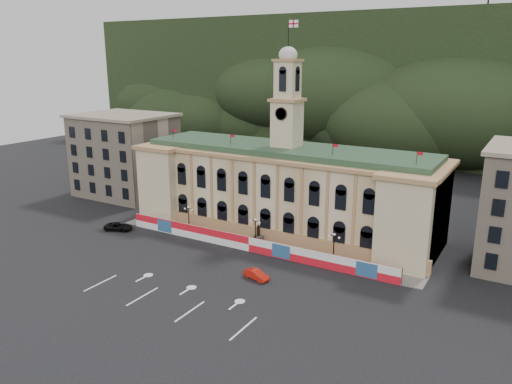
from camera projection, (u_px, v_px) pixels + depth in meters
The scene contains 13 objects.
ground at pixel (194, 286), 69.97m from camera, with size 260.00×260.00×0.00m, color black.
lane_markings at pixel (171, 301), 65.82m from camera, with size 26.00×10.00×0.02m, color white, non-canonical shape.
hill_ridge at pixel (416, 92), 166.15m from camera, with size 230.00×80.00×64.00m.
city_hall at pixel (285, 189), 90.85m from camera, with size 56.20×17.60×37.10m.
side_building_left at pixel (125, 155), 114.29m from camera, with size 21.00×17.00×18.60m.
hoarding_fence at pixel (250, 244), 82.13m from camera, with size 50.00×0.44×2.50m.
pavement at pixel (258, 246), 84.69m from camera, with size 56.00×5.50×0.16m, color slate.
statue at pixel (258, 239), 84.61m from camera, with size 1.40×1.40×3.72m.
lamp_left at pixel (189, 217), 90.15m from camera, with size 1.96×0.44×5.15m.
lamp_center at pixel (255, 230), 83.28m from camera, with size 1.96×0.44×5.15m.
lamp_right at pixel (334, 246), 76.41m from camera, with size 1.96×0.44×5.15m.
red_sedan at pixel (256, 275), 72.01m from camera, with size 4.36×2.38×1.36m, color red.
black_suv at pixel (118, 227), 92.17m from camera, with size 5.64×4.03×1.43m, color black.
Camera 1 is at (40.09, -50.66, 31.20)m, focal length 35.00 mm.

